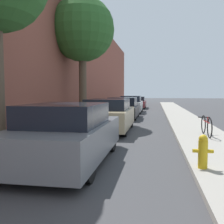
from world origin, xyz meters
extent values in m
plane|color=#3D3D3F|center=(0.00, 16.00, 0.00)|extent=(120.00, 120.00, 0.00)
cube|color=#9E998E|center=(-2.90, 16.00, 0.06)|extent=(2.00, 52.00, 0.12)
cube|color=#9E998E|center=(2.90, 16.00, 0.06)|extent=(2.00, 52.00, 0.12)
cube|color=brown|center=(-4.25, 16.00, 4.01)|extent=(0.70, 52.00, 8.03)
cylinder|color=black|center=(-1.80, 7.53, 0.35)|extent=(0.22, 0.71, 0.71)
cylinder|color=black|center=(-0.13, 7.53, 0.35)|extent=(0.22, 0.71, 0.71)
cylinder|color=black|center=(-1.80, 4.87, 0.35)|extent=(0.22, 0.71, 0.71)
cylinder|color=black|center=(-0.13, 4.87, 0.35)|extent=(0.22, 0.71, 0.71)
cube|color=slate|center=(-0.96, 6.20, 0.57)|extent=(1.89, 4.29, 0.75)
cube|color=black|center=(-0.96, 6.03, 1.19)|extent=(1.67, 2.23, 0.49)
cylinder|color=black|center=(-1.73, 12.67, 0.35)|extent=(0.22, 0.70, 0.70)
cylinder|color=black|center=(-0.05, 12.67, 0.35)|extent=(0.22, 0.70, 0.70)
cylinder|color=black|center=(-1.73, 10.08, 0.35)|extent=(0.22, 0.70, 0.70)
cylinder|color=black|center=(-0.05, 10.08, 0.35)|extent=(0.22, 0.70, 0.70)
cube|color=tan|center=(-0.89, 11.38, 0.58)|extent=(1.91, 4.19, 0.78)
cube|color=black|center=(-0.89, 11.21, 1.19)|extent=(1.68, 2.18, 0.46)
cylinder|color=black|center=(-1.77, 18.21, 0.33)|extent=(0.22, 0.66, 0.66)
cylinder|color=black|center=(-0.10, 18.21, 0.33)|extent=(0.22, 0.66, 0.66)
cylinder|color=black|center=(-1.77, 15.64, 0.33)|extent=(0.22, 0.66, 0.66)
cylinder|color=black|center=(-0.10, 15.64, 0.33)|extent=(0.22, 0.66, 0.66)
cube|color=black|center=(-0.94, 16.92, 0.49)|extent=(1.90, 4.14, 0.62)
cube|color=black|center=(-0.94, 16.76, 1.09)|extent=(1.67, 2.15, 0.57)
cylinder|color=black|center=(-1.62, 23.24, 0.34)|extent=(0.22, 0.68, 0.68)
cylinder|color=black|center=(-0.09, 23.24, 0.34)|extent=(0.22, 0.68, 0.68)
cylinder|color=black|center=(-1.62, 20.59, 0.34)|extent=(0.22, 0.68, 0.68)
cylinder|color=black|center=(-0.09, 20.59, 0.34)|extent=(0.22, 0.68, 0.68)
cube|color=silver|center=(-0.85, 21.91, 0.55)|extent=(1.74, 4.27, 0.73)
cube|color=black|center=(-0.85, 21.74, 1.16)|extent=(1.53, 2.22, 0.50)
cylinder|color=black|center=(-1.59, 28.96, 0.33)|extent=(0.22, 0.65, 0.65)
cylinder|color=black|center=(0.02, 28.96, 0.33)|extent=(0.22, 0.65, 0.65)
cylinder|color=black|center=(-1.59, 26.29, 0.33)|extent=(0.22, 0.65, 0.65)
cylinder|color=black|center=(0.02, 26.29, 0.33)|extent=(0.22, 0.65, 0.65)
cube|color=maroon|center=(-0.79, 27.62, 0.48)|extent=(1.82, 4.30, 0.61)
cube|color=black|center=(-0.79, 27.45, 1.02)|extent=(1.60, 2.24, 0.46)
cylinder|color=brown|center=(-2.87, 14.16, 2.16)|extent=(0.42, 0.42, 4.07)
sphere|color=#2D6028|center=(-2.87, 14.16, 5.16)|extent=(3.53, 3.53, 3.53)
cylinder|color=gold|center=(2.12, 5.77, 0.41)|extent=(0.19, 0.19, 0.59)
sphere|color=gold|center=(2.12, 5.77, 0.74)|extent=(0.18, 0.18, 0.18)
cylinder|color=gold|center=(1.98, 5.77, 0.49)|extent=(0.13, 0.08, 0.08)
cylinder|color=gold|center=(2.27, 5.77, 0.49)|extent=(0.13, 0.08, 0.08)
torus|color=black|center=(2.98, 10.55, 0.47)|extent=(0.06, 0.71, 0.71)
torus|color=black|center=(3.00, 9.52, 0.47)|extent=(0.06, 0.71, 0.71)
cube|color=maroon|center=(2.99, 10.03, 0.63)|extent=(0.06, 0.86, 0.04)
cylinder|color=maroon|center=(3.00, 9.85, 0.73)|extent=(0.04, 0.04, 0.20)
cube|color=black|center=(2.98, 10.46, 0.76)|extent=(0.44, 0.05, 0.04)
camera|label=1|loc=(1.12, 0.24, 1.71)|focal=41.23mm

